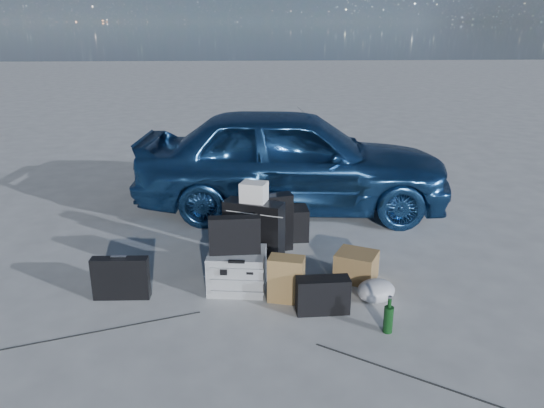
% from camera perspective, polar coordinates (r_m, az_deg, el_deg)
% --- Properties ---
extents(ground, '(60.00, 60.00, 0.00)m').
position_cam_1_polar(ground, '(4.71, 0.59, -9.94)').
color(ground, beige).
rests_on(ground, ground).
extents(car, '(3.97, 1.88, 1.31)m').
position_cam_1_polar(car, '(6.64, 2.20, 4.84)').
color(car, '#25548D').
rests_on(car, ground).
extents(pelican_case, '(0.54, 0.46, 0.36)m').
position_cam_1_polar(pelican_case, '(4.77, -3.76, -7.14)').
color(pelican_case, '#A9ADAE').
rests_on(pelican_case, ground).
extents(laptop_bag, '(0.45, 0.13, 0.33)m').
position_cam_1_polar(laptop_bag, '(4.61, -4.03, -3.37)').
color(laptop_bag, black).
rests_on(laptop_bag, pelican_case).
extents(briefcase, '(0.49, 0.12, 0.38)m').
position_cam_1_polar(briefcase, '(4.79, -15.95, -7.68)').
color(briefcase, black).
rests_on(briefcase, ground).
extents(suitcase_left, '(0.49, 0.26, 0.61)m').
position_cam_1_polar(suitcase_left, '(5.51, -0.24, -2.02)').
color(suitcase_left, black).
rests_on(suitcase_left, ground).
extents(suitcase_right, '(0.60, 0.41, 0.68)m').
position_cam_1_polar(suitcase_right, '(5.10, -1.95, -3.39)').
color(suitcase_right, black).
rests_on(suitcase_right, ground).
extents(white_carton, '(0.28, 0.25, 0.19)m').
position_cam_1_polar(white_carton, '(4.97, -1.96, 1.31)').
color(white_carton, white).
rests_on(white_carton, suitcase_right).
extents(duffel_bag, '(0.73, 0.34, 0.36)m').
position_cam_1_polar(duffel_bag, '(5.82, 0.34, -2.15)').
color(duffel_bag, black).
rests_on(duffel_bag, ground).
extents(flat_box_white, '(0.44, 0.37, 0.07)m').
position_cam_1_polar(flat_box_white, '(5.75, 0.17, -0.19)').
color(flat_box_white, white).
rests_on(flat_box_white, duffel_bag).
extents(flat_box_black, '(0.33, 0.27, 0.06)m').
position_cam_1_polar(flat_box_black, '(5.72, 0.25, 0.37)').
color(flat_box_black, black).
rests_on(flat_box_black, flat_box_white).
extents(kraft_bag, '(0.33, 0.25, 0.40)m').
position_cam_1_polar(kraft_bag, '(4.57, 1.54, -8.06)').
color(kraft_bag, '#9C7044').
rests_on(kraft_bag, ground).
extents(cardboard_box, '(0.46, 0.44, 0.27)m').
position_cam_1_polar(cardboard_box, '(5.01, 9.05, -6.60)').
color(cardboard_box, brown).
rests_on(cardboard_box, ground).
extents(plastic_bag, '(0.43, 0.40, 0.19)m').
position_cam_1_polar(plastic_bag, '(4.69, 11.12, -9.13)').
color(plastic_bag, '#BABAC0').
rests_on(plastic_bag, ground).
extents(messenger_bag, '(0.44, 0.18, 0.30)m').
position_cam_1_polar(messenger_bag, '(4.43, 5.49, -9.74)').
color(messenger_bag, black).
rests_on(messenger_bag, ground).
extents(green_bottle, '(0.09, 0.09, 0.30)m').
position_cam_1_polar(green_bottle, '(4.25, 12.43, -11.59)').
color(green_bottle, '#0D3411').
rests_on(green_bottle, ground).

